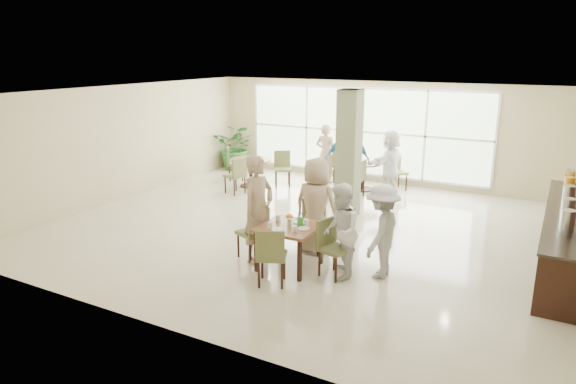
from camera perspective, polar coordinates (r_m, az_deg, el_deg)
The scene contains 20 objects.
ground at distance 10.74m, azimuth 2.13°, elevation -4.05°, with size 10.00×10.00×0.00m, color beige.
room_shell at distance 10.30m, azimuth 2.22°, elevation 4.93°, with size 10.00×10.00×10.00m.
window_bank at distance 14.60m, azimuth 8.29°, elevation 6.65°, with size 7.00×0.04×7.00m.
column at distance 11.28m, azimuth 6.75°, elevation 4.17°, with size 0.45×0.45×2.80m, color #707A55.
main_table at distance 8.62m, azimuth 0.15°, elevation -4.35°, with size 0.96×0.96×0.75m.
round_table_left at distance 13.99m, azimuth -4.16°, elevation 2.96°, with size 1.11×1.11×0.75m.
round_table_right at distance 13.73m, azimuth 8.28°, elevation 2.50°, with size 1.01×1.01×0.75m.
chairs_main_table at distance 8.71m, azimuth 0.49°, elevation -5.40°, with size 2.19×2.06×0.95m.
chairs_table_left at distance 14.00m, azimuth -4.13°, elevation 2.55°, with size 2.16×1.85×0.95m.
chairs_table_right at distance 13.76m, azimuth 8.53°, elevation 2.19°, with size 2.13×1.75×0.95m.
tabletop_clutter at distance 8.54m, azimuth 0.24°, elevation -3.45°, with size 0.73×0.71×0.21m.
buffet_counter at distance 10.05m, azimuth 28.38°, elevation -3.99°, with size 0.64×4.70×1.95m.
potted_plant at distance 16.03m, azimuth -5.76°, elevation 5.01°, with size 1.28×1.28×1.43m, color #255C24.
teen_left at distance 8.87m, azimuth -3.31°, elevation -1.89°, with size 0.68×0.45×1.88m, color tan.
teen_far at distance 9.26m, azimuth 3.13°, elevation -1.51°, with size 0.86×0.47×1.76m, color tan.
teen_right at distance 8.27m, azimuth 5.82°, elevation -4.39°, with size 0.76×0.59×1.56m, color white.
teen_standing at distance 8.39m, azimuth 10.37°, elevation -4.32°, with size 1.00×0.57×1.55m, color #A2A2A4.
adult_a at distance 12.88m, azimuth 6.57°, elevation 3.54°, with size 1.12×0.64×1.91m, color teal.
adult_b at distance 13.35m, azimuth 11.26°, elevation 3.24°, with size 1.55×0.67×1.67m, color white.
adult_standing at distance 14.37m, azimuth 4.21°, elevation 4.30°, with size 0.60×0.39×1.65m, color tan.
Camera 1 is at (4.49, -9.09, 3.55)m, focal length 32.00 mm.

